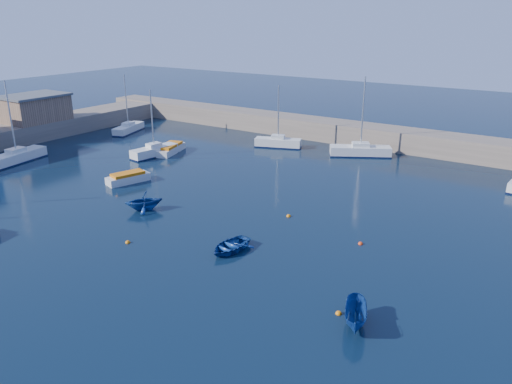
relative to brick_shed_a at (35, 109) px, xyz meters
The scene contains 17 objects.
ground 48.55m from the brick_shed_a, 29.74° to the right, with size 220.00×220.00×0.00m, color black.
back_wall 47.50m from the brick_shed_a, 27.65° to the left, with size 96.00×4.50×2.60m, color #76675A.
brick_shed_a is the anchor object (origin of this frame).
sailboat_2 13.36m from the brick_shed_a, 44.52° to the right, with size 3.29×7.54×9.60m.
sailboat_3 21.19m from the brick_shed_a, ahead, with size 2.62×6.29×8.17m.
sailboat_4 12.97m from the brick_shed_a, 49.73° to the left, with size 3.71×6.72×8.51m.
sailboat_5 34.49m from the brick_shed_a, 24.42° to the left, with size 6.23×3.63×8.07m.
sailboat_6 45.09m from the brick_shed_a, 21.02° to the left, with size 7.44×5.42×9.68m.
motorboat_1 27.13m from the brick_shed_a, 15.37° to the right, with size 2.76×4.67×1.08m.
motorboat_2 22.02m from the brick_shed_a, 10.90° to the left, with size 3.40×5.77×1.12m.
dinghy_center 46.65m from the brick_shed_a, 17.73° to the right, with size 2.62×3.67×0.76m, color navy.
dinghy_left 35.19m from the brick_shed_a, 19.63° to the right, with size 2.82×3.27×1.72m, color navy.
dinghy_right 58.67m from the brick_shed_a, 17.80° to the right, with size 1.27×3.37×1.30m, color navy.
buoy_0 41.05m from the brick_shed_a, 25.22° to the right, with size 0.40×0.40×0.40m, color orange.
buoy_1 52.63m from the brick_shed_a, ahead, with size 0.38×0.38×0.38m, color red.
buoy_2 57.33m from the brick_shed_a, 17.65° to the right, with size 0.39×0.39×0.39m, color orange.
buoy_3 45.15m from the brick_shed_a, ahead, with size 0.41×0.41×0.41m, color orange.
Camera 1 is at (22.31, -16.86, 16.42)m, focal length 35.00 mm.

